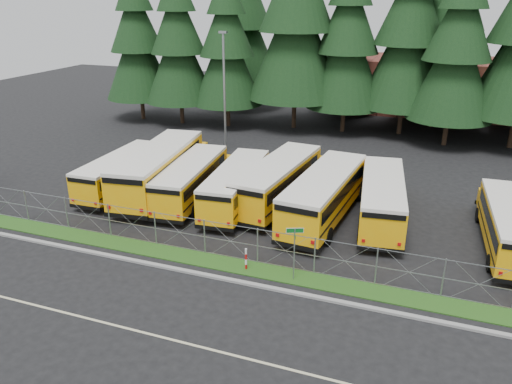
% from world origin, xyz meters
% --- Properties ---
extents(ground, '(120.00, 120.00, 0.00)m').
position_xyz_m(ground, '(0.00, 0.00, 0.00)').
color(ground, black).
rests_on(ground, ground).
extents(curb, '(50.00, 0.25, 0.12)m').
position_xyz_m(curb, '(0.00, -3.10, 0.06)').
color(curb, gray).
rests_on(curb, ground).
extents(grass_verge, '(50.00, 1.40, 0.06)m').
position_xyz_m(grass_verge, '(0.00, -1.70, 0.03)').
color(grass_verge, '#1A4313').
rests_on(grass_verge, ground).
extents(road_lane_line, '(50.00, 0.12, 0.01)m').
position_xyz_m(road_lane_line, '(0.00, -8.00, 0.01)').
color(road_lane_line, beige).
rests_on(road_lane_line, ground).
extents(chainlink_fence, '(44.00, 0.10, 2.00)m').
position_xyz_m(chainlink_fence, '(0.00, -1.00, 1.00)').
color(chainlink_fence, gray).
rests_on(chainlink_fence, ground).
extents(brick_building, '(22.00, 10.00, 6.00)m').
position_xyz_m(brick_building, '(6.00, 40.00, 3.00)').
color(brick_building, brown).
rests_on(brick_building, ground).
extents(bus_0, '(2.58, 9.91, 2.58)m').
position_xyz_m(bus_0, '(-13.43, 5.52, 1.29)').
color(bus_0, '#FFA708').
rests_on(bus_0, ground).
extents(bus_1, '(4.51, 12.61, 3.23)m').
position_xyz_m(bus_1, '(-10.70, 6.13, 1.62)').
color(bus_1, '#FFA708').
rests_on(bus_1, ground).
extents(bus_2, '(3.53, 10.54, 2.71)m').
position_xyz_m(bus_2, '(-8.05, 5.63, 1.36)').
color(bus_2, '#FFA708').
rests_on(bus_2, ground).
extents(bus_3, '(3.38, 10.45, 2.69)m').
position_xyz_m(bus_3, '(-4.83, 5.71, 1.35)').
color(bus_3, '#FFA708').
rests_on(bus_3, ground).
extents(bus_4, '(3.72, 11.42, 2.94)m').
position_xyz_m(bus_4, '(-2.37, 7.09, 1.47)').
color(bus_4, '#FFA708').
rests_on(bus_4, ground).
extents(bus_5, '(3.67, 11.72, 3.02)m').
position_xyz_m(bus_5, '(1.03, 5.67, 1.51)').
color(bus_5, '#FFA708').
rests_on(bus_5, ground).
extents(bus_6, '(3.82, 10.89, 2.79)m').
position_xyz_m(bus_6, '(4.29, 6.54, 1.40)').
color(bus_6, '#FFA708').
rests_on(bus_6, ground).
extents(bus_east, '(2.83, 10.08, 2.62)m').
position_xyz_m(bus_east, '(11.15, 5.20, 1.31)').
color(bus_east, '#FFA708').
rests_on(bus_east, ground).
extents(street_sign, '(0.78, 0.52, 2.81)m').
position_xyz_m(street_sign, '(1.20, -1.92, 2.03)').
color(street_sign, gray).
rests_on(street_sign, ground).
extents(striped_bollard, '(0.11, 0.11, 1.20)m').
position_xyz_m(striped_bollard, '(-1.32, -1.82, 0.60)').
color(striped_bollard, '#B20C0C').
rests_on(striped_bollard, ground).
extents(light_standard, '(0.70, 0.35, 10.14)m').
position_xyz_m(light_standard, '(-10.62, 17.06, 5.50)').
color(light_standard, gray).
rests_on(light_standard, ground).
extents(conifer_0, '(7.29, 7.29, 16.12)m').
position_xyz_m(conifer_0, '(-23.96, 24.75, 8.06)').
color(conifer_0, black).
rests_on(conifer_0, ground).
extents(conifer_1, '(7.30, 7.30, 16.14)m').
position_xyz_m(conifer_1, '(-18.90, 24.45, 8.07)').
color(conifer_1, black).
rests_on(conifer_1, ground).
extents(conifer_2, '(7.15, 7.15, 15.82)m').
position_xyz_m(conifer_2, '(-13.78, 25.07, 7.91)').
color(conifer_2, black).
rests_on(conifer_2, ground).
extents(conifer_3, '(9.56, 9.56, 21.15)m').
position_xyz_m(conifer_3, '(-7.10, 26.73, 10.57)').
color(conifer_3, black).
rests_on(conifer_3, ground).
extents(conifer_4, '(7.68, 7.68, 16.99)m').
position_xyz_m(conifer_4, '(-2.04, 26.95, 8.50)').
color(conifer_4, black).
rests_on(conifer_4, ground).
extents(conifer_5, '(8.54, 8.54, 18.90)m').
position_xyz_m(conifer_5, '(3.44, 27.96, 9.45)').
color(conifer_5, black).
rests_on(conifer_5, ground).
extents(conifer_6, '(7.60, 7.60, 16.80)m').
position_xyz_m(conifer_6, '(7.72, 25.36, 8.40)').
color(conifer_6, black).
rests_on(conifer_6, ground).
extents(conifer_10, '(9.24, 9.24, 20.44)m').
position_xyz_m(conifer_10, '(-15.66, 33.78, 10.22)').
color(conifer_10, black).
rests_on(conifer_10, ground).
extents(conifer_11, '(7.58, 7.58, 16.76)m').
position_xyz_m(conifer_11, '(-3.70, 34.58, 8.38)').
color(conifer_11, black).
rests_on(conifer_11, ground).
extents(conifer_12, '(9.68, 9.68, 21.41)m').
position_xyz_m(conifer_12, '(6.32, 32.01, 10.71)').
color(conifer_12, black).
rests_on(conifer_12, ground).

